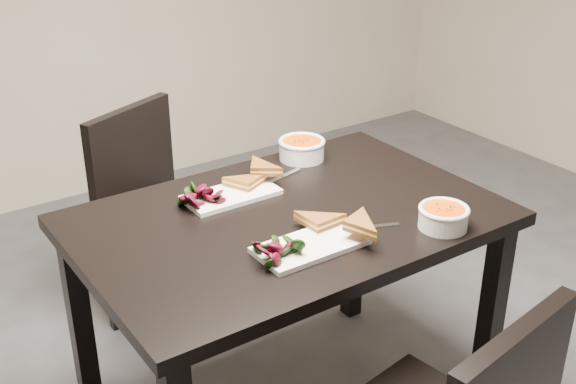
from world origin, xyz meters
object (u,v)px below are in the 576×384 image
at_px(table, 288,244).
at_px(plate_far, 231,195).
at_px(soup_bowl_near, 443,216).
at_px(chair_far, 158,205).
at_px(soup_bowl_far, 302,148).
at_px(plate_near, 311,246).

xyz_separation_m(table, plate_far, (-0.08, 0.19, 0.11)).
bearing_deg(soup_bowl_near, table, 134.81).
xyz_separation_m(chair_far, plate_far, (-0.00, -0.57, 0.27)).
bearing_deg(soup_bowl_far, soup_bowl_near, -86.33).
relative_size(plate_near, plate_far, 1.05).
bearing_deg(table, chair_far, 95.67).
bearing_deg(plate_far, table, -67.25).
height_order(chair_far, soup_bowl_far, chair_far).
bearing_deg(soup_bowl_far, plate_far, -160.66).
xyz_separation_m(chair_far, soup_bowl_far, (0.34, -0.45, 0.31)).
height_order(table, plate_far, plate_far).
xyz_separation_m(soup_bowl_near, plate_far, (-0.39, 0.50, -0.03)).
bearing_deg(soup_bowl_near, chair_far, 109.73).
xyz_separation_m(soup_bowl_near, soup_bowl_far, (-0.04, 0.62, 0.00)).
bearing_deg(chair_far, plate_near, -113.35).
relative_size(table, plate_far, 4.22).
bearing_deg(soup_bowl_far, plate_near, -123.13).
height_order(table, soup_bowl_far, soup_bowl_far).
bearing_deg(soup_bowl_near, plate_far, 127.83).
bearing_deg(plate_far, chair_far, 89.65).
bearing_deg(plate_far, soup_bowl_far, 19.34).
height_order(table, chair_far, chair_far).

